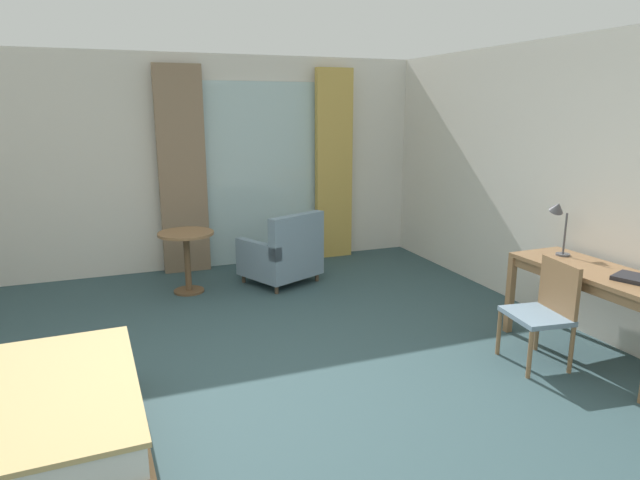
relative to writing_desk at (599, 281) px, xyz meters
The scene contains 12 objects.
ground 2.85m from the writing_desk, behind, with size 6.85×7.86×0.10m, color #334C51.
wall_back 4.87m from the writing_desk, 124.66° to the left, with size 6.45×0.12×2.69m, color silver.
wall_right 0.85m from the writing_desk, 34.99° to the left, with size 0.12×7.46×2.69m, color silver.
balcony_glass_door 4.31m from the writing_desk, 114.66° to the left, with size 1.58×0.02×2.37m, color silver.
curtain_panel_left 4.74m from the writing_desk, 126.43° to the left, with size 0.57×0.10×2.55m, color #897056.
curtain_panel_right 3.91m from the writing_desk, 101.54° to the left, with size 0.51×0.10×2.55m, color tan.
writing_desk is the anchor object (origin of this frame).
desk_chair 0.50m from the writing_desk, behind, with size 0.47×0.53×0.86m.
desk_lamp 0.74m from the writing_desk, 81.03° to the left, with size 0.16×0.28×0.48m.
closed_book 0.33m from the writing_desk, 83.26° to the right, with size 0.26×0.31×0.03m, color #232328.
armchair_by_window 3.40m from the writing_desk, 122.12° to the left, with size 1.00×0.97×0.86m.
round_cafe_table 4.13m from the writing_desk, 134.73° to the left, with size 0.62×0.62×0.70m.
Camera 1 is at (-0.92, -3.48, 2.05)m, focal length 31.00 mm.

